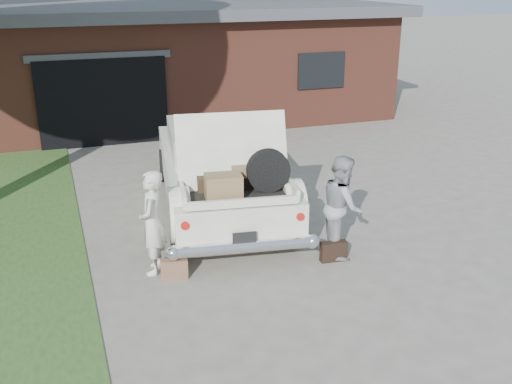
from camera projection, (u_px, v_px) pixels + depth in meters
name	position (u px, v px, depth m)	size (l,w,h in m)	color
ground	(269.00, 275.00, 8.82)	(90.00, 90.00, 0.00)	gray
house	(171.00, 57.00, 18.70)	(12.80, 7.80, 3.30)	brown
sedan	(220.00, 169.00, 11.03)	(2.78, 5.57, 2.16)	white
woman_left	(152.00, 223.00, 8.68)	(0.57, 0.38, 1.57)	beige
woman_right	(342.00, 206.00, 9.26)	(0.78, 0.61, 1.61)	gray
suitcase_left	(174.00, 269.00, 8.67)	(0.39, 0.12, 0.30)	brown
suitcase_right	(333.00, 251.00, 9.21)	(0.41, 0.13, 0.32)	black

